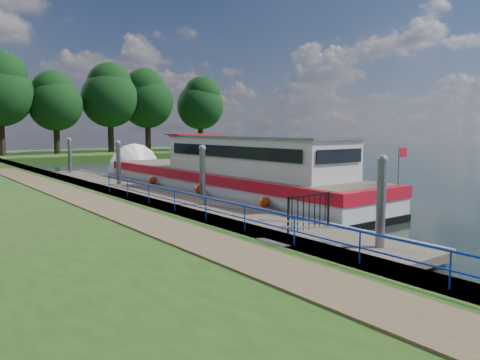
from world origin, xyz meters
TOP-DOWN VIEW (x-y plane):
  - ground at (0.00, 0.00)m, footprint 160.00×160.00m
  - bank_edge at (-2.55, 15.00)m, footprint 1.10×90.00m
  - far_bank at (12.00, 52.00)m, footprint 60.00×18.00m
  - footpath at (-4.40, 8.00)m, footprint 1.60×40.00m
  - blue_fence at (-2.75, 3.00)m, footprint 0.04×18.04m
  - pontoon at (0.00, 13.00)m, footprint 2.50×30.00m
  - mooring_piles at (0.00, 13.00)m, footprint 0.30×27.30m
  - gangway at (-1.85, 0.50)m, footprint 2.58×1.00m
  - gate_panel at (-0.00, 2.20)m, footprint 1.85×0.05m
  - barge at (3.60, 12.57)m, footprint 4.36×21.15m

SIDE VIEW (x-z plane):
  - ground at x=0.00m, z-range 0.00..0.00m
  - pontoon at x=0.00m, z-range -0.10..0.46m
  - far_bank at x=12.00m, z-range 0.00..0.60m
  - bank_edge at x=-2.55m, z-range 0.00..0.78m
  - gangway at x=-1.85m, z-range 0.16..1.09m
  - footpath at x=-4.40m, z-range 0.78..0.83m
  - barge at x=3.60m, z-range -1.30..3.48m
  - gate_panel at x=0.00m, z-range 0.57..1.72m
  - mooring_piles at x=0.00m, z-range -0.50..3.05m
  - blue_fence at x=-2.75m, z-range 0.95..1.67m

